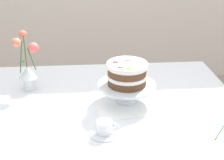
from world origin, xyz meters
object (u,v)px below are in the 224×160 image
teacup (105,129)px  layer_cake (127,74)px  dining_table (103,119)px  flower_vase (28,67)px  cake_stand (127,87)px

teacup → layer_cake: bearing=65.3°
dining_table → teacup: size_ratio=11.03×
dining_table → flower_vase: 0.49m
cake_stand → teacup: size_ratio=2.28×
dining_table → layer_cake: 0.28m
dining_table → flower_vase: flower_vase is taller
cake_stand → teacup: cake_stand is taller
layer_cake → flower_vase: 0.54m
flower_vase → teacup: 0.61m
dining_table → cake_stand: cake_stand is taller
cake_stand → dining_table: bearing=-174.0°
layer_cake → teacup: bearing=-114.7°
flower_vase → teacup: (0.38, -0.46, -0.11)m
teacup → flower_vase: bearing=130.1°
teacup → dining_table: bearing=88.9°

